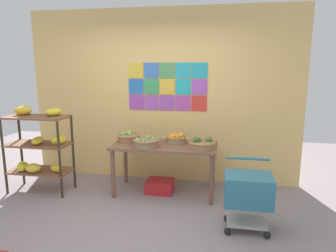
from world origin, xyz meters
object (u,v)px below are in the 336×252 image
object	(u,v)px
banana_shelf_unit	(38,142)
produce_crate_under_table	(160,186)
display_table	(165,151)
fruit_basket_back_left	(176,139)
fruit_basket_back_right	(202,144)
fruit_basket_left	(146,143)
fruit_basket_centre	(129,137)
shopping_cart	(248,192)

from	to	relation	value
banana_shelf_unit	produce_crate_under_table	world-z (taller)	banana_shelf_unit
display_table	fruit_basket_back_left	xyz separation A→B (m)	(0.15, 0.11, 0.16)
fruit_basket_back_left	produce_crate_under_table	size ratio (longest dim) A/B	0.79
fruit_basket_back_left	produce_crate_under_table	distance (m)	0.75
display_table	fruit_basket_back_right	distance (m)	0.57
fruit_basket_left	fruit_basket_centre	world-z (taller)	fruit_basket_centre
fruit_basket_back_right	fruit_basket_centre	distance (m)	1.13
display_table	fruit_basket_left	xyz separation A→B (m)	(-0.23, -0.19, 0.16)
banana_shelf_unit	fruit_basket_centre	xyz separation A→B (m)	(1.27, 0.35, 0.05)
fruit_basket_left	fruit_basket_centre	size ratio (longest dim) A/B	1.02
banana_shelf_unit	fruit_basket_centre	distance (m)	1.32
banana_shelf_unit	fruit_basket_back_left	bearing A→B (deg)	10.20
produce_crate_under_table	shopping_cart	size ratio (longest dim) A/B	0.50
display_table	fruit_basket_centre	xyz separation A→B (m)	(-0.57, 0.10, 0.15)
display_table	fruit_basket_back_left	distance (m)	0.24
banana_shelf_unit	fruit_basket_centre	bearing A→B (deg)	15.51
produce_crate_under_table	shopping_cart	bearing A→B (deg)	-36.25
fruit_basket_back_left	fruit_basket_left	bearing A→B (deg)	-142.37
banana_shelf_unit	fruit_basket_back_left	distance (m)	2.02
display_table	fruit_basket_left	size ratio (longest dim) A/B	4.12
banana_shelf_unit	fruit_basket_back_left	xyz separation A→B (m)	(1.99, 0.36, 0.06)
produce_crate_under_table	banana_shelf_unit	bearing A→B (deg)	-171.47
banana_shelf_unit	produce_crate_under_table	bearing A→B (deg)	8.53
fruit_basket_centre	shopping_cart	world-z (taller)	fruit_basket_centre
display_table	shopping_cart	xyz separation A→B (m)	(1.11, -0.85, -0.19)
fruit_basket_left	fruit_basket_back_left	xyz separation A→B (m)	(0.38, 0.29, 0.00)
fruit_basket_left	produce_crate_under_table	bearing A→B (deg)	51.78
banana_shelf_unit	fruit_basket_left	size ratio (longest dim) A/B	3.50
fruit_basket_centre	produce_crate_under_table	distance (m)	0.87
fruit_basket_back_left	produce_crate_under_table	bearing A→B (deg)	-157.41
fruit_basket_back_left	produce_crate_under_table	world-z (taller)	fruit_basket_back_left
fruit_basket_left	fruit_basket_back_right	distance (m)	0.77
fruit_basket_back_right	fruit_basket_centre	world-z (taller)	fruit_basket_back_right
fruit_basket_back_left	shopping_cart	bearing A→B (deg)	-45.02
shopping_cart	banana_shelf_unit	bearing A→B (deg)	-178.64
banana_shelf_unit	display_table	distance (m)	1.86
fruit_basket_back_left	display_table	bearing A→B (deg)	-144.00
banana_shelf_unit	fruit_basket_back_right	bearing A→B (deg)	3.34
display_table	fruit_basket_left	world-z (taller)	fruit_basket_left
banana_shelf_unit	fruit_basket_back_right	distance (m)	2.38
banana_shelf_unit	produce_crate_under_table	size ratio (longest dim) A/B	3.23
fruit_basket_left	fruit_basket_back_right	size ratio (longest dim) A/B	0.97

